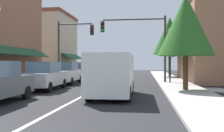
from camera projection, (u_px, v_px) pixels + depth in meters
The scene contains 16 objects.
ground_plane at pixel (110, 82), 22.83m from camera, with size 80.00×80.00×0.00m, color black.
sidewalk_left at pixel (51, 81), 23.54m from camera, with size 2.60×56.00×0.12m, color gray.
sidewalk_right at pixel (172, 82), 22.12m from camera, with size 2.60×56.00×0.12m, color #A39E99.
lane_center_stripe at pixel (110, 82), 22.83m from camera, with size 0.14×52.00×0.01m, color silver.
storefront_right_block at pixel (214, 43), 23.55m from camera, with size 6.75×10.20×7.12m.
storefront_far_left at pixel (51, 45), 33.90m from camera, with size 6.34×8.20×8.22m.
parked_car_second_left at pixel (45, 76), 15.85m from camera, with size 1.85×4.13×1.77m.
parked_car_third_left at pixel (66, 73), 20.61m from camera, with size 1.82×4.12×1.77m.
parked_car_far_left at pixel (81, 71), 25.57m from camera, with size 1.84×4.13×1.77m.
parked_car_distant_left at pixel (93, 70), 31.18m from camera, with size 1.87×4.14×1.77m.
van_in_lane at pixel (112, 74), 12.71m from camera, with size 2.05×5.20×2.12m.
traffic_signal_mast_arm at pixel (142, 37), 21.23m from camera, with size 5.47×0.50×5.62m.
traffic_signal_left_corner at pixel (70, 42), 23.33m from camera, with size 3.43×0.50×5.53m.
street_lamp_right_mid at pixel (170, 46), 20.81m from camera, with size 0.36×0.36×4.51m.
tree_right_near at pixel (186, 25), 14.89m from camera, with size 3.28×3.28×5.73m.
tree_right_far at pixel (170, 36), 29.94m from camera, with size 3.99×3.99×7.13m.
Camera 1 is at (3.14, -4.60, 1.67)m, focal length 40.77 mm.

